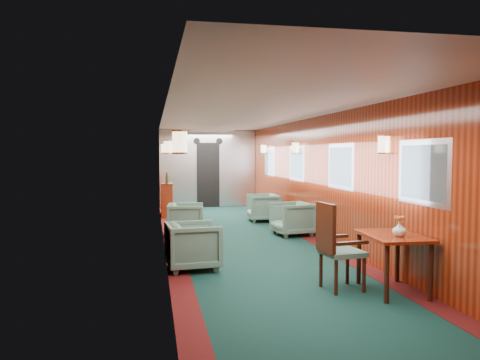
% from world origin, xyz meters
% --- Properties ---
extents(room, '(12.00, 12.10, 2.40)m').
position_xyz_m(room, '(0.00, 0.00, 1.63)').
color(room, '#0D2F28').
rests_on(room, ground).
extents(bulkhead, '(2.98, 0.17, 2.39)m').
position_xyz_m(bulkhead, '(0.00, 5.91, 1.18)').
color(bulkhead, silver).
rests_on(bulkhead, ground).
extents(windows_right, '(0.02, 8.60, 0.80)m').
position_xyz_m(windows_right, '(1.49, 0.25, 1.45)').
color(windows_right, '#ADAFB4').
rests_on(windows_right, ground).
extents(wall_sconces, '(2.97, 7.97, 0.25)m').
position_xyz_m(wall_sconces, '(0.00, 0.57, 1.79)').
color(wall_sconces, '#FFF1C6').
rests_on(wall_sconces, ground).
extents(dining_table, '(0.70, 0.97, 0.70)m').
position_xyz_m(dining_table, '(1.15, -3.44, 0.59)').
color(dining_table, maroon).
rests_on(dining_table, ground).
extents(side_chair, '(0.54, 0.56, 1.08)m').
position_xyz_m(side_chair, '(0.49, -3.25, 0.58)').
color(side_chair, '#204A42').
rests_on(side_chair, ground).
extents(credenza, '(0.31, 0.99, 1.16)m').
position_xyz_m(credenza, '(-1.34, 4.03, 0.45)').
color(credenza, maroon).
rests_on(credenza, ground).
extents(flower_vase, '(0.19, 0.19, 0.17)m').
position_xyz_m(flower_vase, '(1.16, -3.58, 0.79)').
color(flower_vase, silver).
rests_on(flower_vase, dining_table).
extents(armchair_left_near, '(0.82, 0.80, 0.68)m').
position_xyz_m(armchair_left_near, '(-1.13, -1.88, 0.34)').
color(armchair_left_near, '#204A42').
rests_on(armchair_left_near, ground).
extents(armchair_left_far, '(0.80, 0.78, 0.66)m').
position_xyz_m(armchair_left_far, '(-1.04, 0.90, 0.33)').
color(armchair_left_far, '#204A42').
rests_on(armchair_left_far, ground).
extents(armchair_right_near, '(0.85, 0.83, 0.68)m').
position_xyz_m(armchair_right_near, '(1.10, 0.54, 0.34)').
color(armchair_right_near, '#204A42').
rests_on(armchair_right_near, ground).
extents(armchair_right_far, '(0.77, 0.75, 0.67)m').
position_xyz_m(armchair_right_far, '(0.97, 2.59, 0.34)').
color(armchair_right_far, '#204A42').
rests_on(armchair_right_far, ground).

